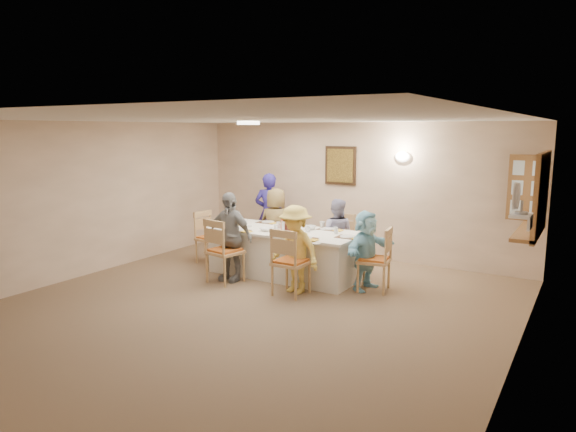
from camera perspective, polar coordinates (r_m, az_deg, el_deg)
The scene contains 49 objects.
ground at distance 6.94m, azimuth -4.64°, elevation -10.40°, with size 7.00×7.00×0.00m, color #74604B.
room_walls at distance 6.58m, azimuth -4.82°, elevation 2.09°, with size 7.00×7.00×7.00m.
wall_picture at distance 9.69m, azimuth 5.84°, elevation 5.60°, with size 0.62×0.05×0.72m.
wall_sconce at distance 9.21m, azimuth 12.60°, elevation 6.45°, with size 0.26×0.09×0.18m, color white.
ceiling_light at distance 8.33m, azimuth -4.43°, elevation 10.26°, with size 0.36×0.36×0.05m, color white.
serving_hatch at distance 7.75m, azimuth 26.32°, elevation 2.15°, with size 0.06×1.50×1.15m, color #966036.
hatch_sill at distance 7.84m, azimuth 25.16°, elevation -1.58°, with size 0.30×1.50×0.05m, color #966036.
shutter_door at distance 8.53m, azimuth 25.04°, elevation 2.84°, with size 0.55×0.04×1.00m, color #966036.
fan_shelf at distance 6.44m, azimuth 24.47°, elevation 0.06°, with size 0.22×0.36×0.03m, color white.
desk_fan at distance 6.43m, azimuth 24.30°, elevation 1.40°, with size 0.30×0.30×0.28m, color #A5A5A8, non-canonical shape.
dining_table at distance 8.40m, azimuth -0.38°, elevation -4.10°, with size 2.50×1.06×0.76m, color white.
chair_back_left at distance 9.36m, azimuth -0.95°, elevation -2.26°, with size 0.43×0.43×0.89m, color tan, non-canonical shape.
chair_back_right at distance 8.79m, azimuth 5.70°, elevation -2.90°, with size 0.45×0.45×0.95m, color tan, non-canonical shape.
chair_front_left at distance 8.07m, azimuth -7.01°, elevation -3.79°, with size 0.49×0.49×1.02m, color tan, non-canonical shape.
chair_front_right at distance 7.41m, azimuth 0.35°, elevation -5.04°, with size 0.48×0.48×1.00m, color tan, non-canonical shape.
chair_left_end at distance 9.27m, azimuth -8.58°, elevation -2.36°, with size 0.45×0.45×0.93m, color tan, non-canonical shape.
chair_right_end at distance 7.71m, azimuth 9.53°, elevation -4.72°, with size 0.46×0.46×0.96m, color tan, non-canonical shape.
diner_back_left at distance 9.22m, azimuth -1.35°, elevation -1.03°, with size 0.73×0.55×1.34m, color olive.
diner_back_right at distance 8.65m, azimuth 5.38°, elevation -2.13°, with size 0.68×0.58×1.23m, color #9996BB.
diner_front_left at distance 8.12m, azimuth -6.51°, elevation -2.30°, with size 0.83×0.35×1.41m, color gray.
diner_front_right at distance 7.47m, azimuth 0.82°, elevation -3.73°, with size 0.91×0.63×1.29m, color #FBD65A.
diner_right_end at distance 7.72m, azimuth 8.66°, elevation -3.77°, with size 0.57×1.16×1.20m, color #9FE7FF.
caregiver at distance 9.83m, azimuth -2.09°, elevation 0.28°, with size 0.65×0.53×1.55m, color #2F2690.
placemat_fl at distance 8.31m, azimuth -5.43°, elevation -1.59°, with size 0.33×0.24×0.01m, color #472B19.
plate_fl at distance 8.31m, azimuth -5.43°, elevation -1.53°, with size 0.22×0.22×0.01m, color white.
napkin_fl at distance 8.16m, azimuth -4.62°, elevation -1.73°, with size 0.14×0.14×0.01m, color gold.
placemat_fr at distance 7.67m, azimuth 1.81°, elevation -2.51°, with size 0.37×0.28×0.01m, color #472B19.
plate_fr at distance 7.67m, azimuth 1.81°, elevation -2.43°, with size 0.24×0.24×0.02m, color white.
napkin_fr at distance 7.54m, azimuth 2.81°, elevation -2.67°, with size 0.14×0.14×0.01m, color gold.
placemat_bl at distance 8.98m, azimuth -2.24°, elevation -0.71°, with size 0.36×0.27×0.01m, color #472B19.
plate_bl at distance 8.98m, azimuth -2.24°, elevation -0.64°, with size 0.22×0.22×0.01m, color white.
napkin_bl at distance 8.85m, azimuth -1.45°, elevation -0.82°, with size 0.15×0.15×0.01m, color gold.
placemat_br at distance 8.40m, azimuth 4.62°, elevation -1.47°, with size 0.35×0.26×0.01m, color #472B19.
plate_br at distance 8.39m, azimuth 4.62°, elevation -1.40°, with size 0.24×0.24×0.02m, color white.
napkin_br at distance 8.27m, azimuth 5.58°, elevation -1.60°, with size 0.14×0.14×0.01m, color gold.
placemat_le at distance 8.93m, azimuth -6.40°, elevation -0.82°, with size 0.33×0.24×0.01m, color #472B19.
plate_le at distance 8.93m, azimuth -6.41°, elevation -0.76°, with size 0.24×0.24×0.01m, color white.
napkin_le at distance 8.79m, azimuth -5.67°, elevation -0.94°, with size 0.14×0.14×0.01m, color gold.
placemat_re at distance 7.80m, azimuth 6.65°, elevation -2.35°, with size 0.35×0.26×0.01m, color #472B19.
plate_re at distance 7.80m, azimuth 6.66°, elevation -2.28°, with size 0.24×0.24×0.02m, color white.
napkin_re at distance 7.69m, azimuth 7.72°, elevation -2.50°, with size 0.14×0.14×0.01m, color gold.
teacup_a at distance 8.53m, azimuth -6.03°, elevation -1.05°, with size 0.11×0.11×0.08m, color white.
teacup_b at distance 8.59m, azimuth 3.84°, elevation -0.92°, with size 0.12×0.12×0.09m, color white.
bowl_a at distance 8.24m, azimuth -2.44°, elevation -1.50°, with size 0.20×0.20×0.05m, color white.
bowl_b at distance 8.36m, azimuth 2.43°, elevation -1.29°, with size 0.23×0.23×0.06m, color white.
condiment_ketchup at distance 8.32m, azimuth -0.51°, elevation -0.66°, with size 0.10×0.10×0.26m, color red.
condiment_brown at distance 8.29m, azimuth 0.11°, elevation -0.84°, with size 0.10×0.10×0.21m, color #531F16.
condiment_malt at distance 8.20m, azimuth 0.28°, elevation -1.14°, with size 0.15×0.15×0.16m, color #531F16.
drinking_glass at distance 8.43m, azimuth -1.07°, elevation -1.02°, with size 0.07×0.07×0.10m, color silver.
Camera 1 is at (3.84, -5.28, 2.38)m, focal length 32.00 mm.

